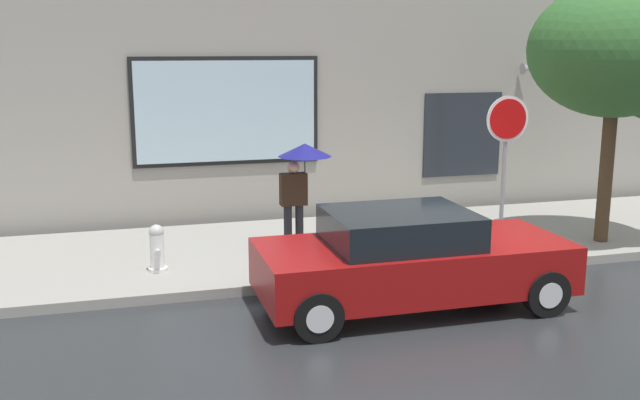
# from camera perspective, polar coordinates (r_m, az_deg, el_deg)

# --- Properties ---
(ground_plane) EXTENTS (60.00, 60.00, 0.00)m
(ground_plane) POSITION_cam_1_polar(r_m,az_deg,el_deg) (10.52, 8.12, -8.07)
(ground_plane) COLOR #282B2D
(sidewalk) EXTENTS (20.00, 4.00, 0.15)m
(sidewalk) POSITION_cam_1_polar(r_m,az_deg,el_deg) (13.16, 2.89, -3.50)
(sidewalk) COLOR gray
(sidewalk) RESTS_ON ground
(building_facade) EXTENTS (20.00, 0.67, 7.00)m
(building_facade) POSITION_cam_1_polar(r_m,az_deg,el_deg) (15.07, -0.10, 11.59)
(building_facade) COLOR #9E998E
(building_facade) RESTS_ON ground
(parked_car) EXTENTS (4.30, 1.87, 1.38)m
(parked_car) POSITION_cam_1_polar(r_m,az_deg,el_deg) (10.18, 7.07, -4.65)
(parked_car) COLOR maroon
(parked_car) RESTS_ON ground
(fire_hydrant) EXTENTS (0.30, 0.44, 0.74)m
(fire_hydrant) POSITION_cam_1_polar(r_m,az_deg,el_deg) (11.56, -12.62, -3.73)
(fire_hydrant) COLOR white
(fire_hydrant) RESTS_ON sidewalk
(pedestrian_with_umbrella) EXTENTS (0.91, 0.91, 1.82)m
(pedestrian_with_umbrella) POSITION_cam_1_polar(r_m,az_deg,el_deg) (12.34, -1.51, 2.60)
(pedestrian_with_umbrella) COLOR black
(pedestrian_with_umbrella) RESTS_ON sidewalk
(street_tree) EXTENTS (3.08, 2.62, 4.53)m
(street_tree) POSITION_cam_1_polar(r_m,az_deg,el_deg) (13.66, 22.81, 10.41)
(street_tree) COLOR #4C3823
(street_tree) RESTS_ON sidewalk
(stop_sign) EXTENTS (0.76, 0.10, 2.64)m
(stop_sign) POSITION_cam_1_polar(r_m,az_deg,el_deg) (12.48, 14.34, 4.37)
(stop_sign) COLOR gray
(stop_sign) RESTS_ON sidewalk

